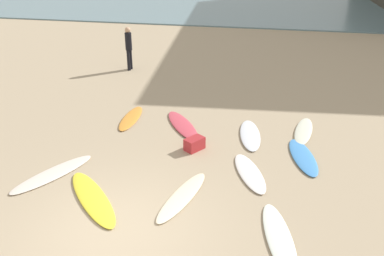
# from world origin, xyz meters

# --- Properties ---
(ground_plane) EXTENTS (120.00, 120.00, 0.00)m
(ground_plane) POSITION_xyz_m (0.00, 0.00, 0.00)
(ground_plane) COLOR tan
(surfboard_0) EXTENTS (1.00, 2.35, 0.07)m
(surfboard_0) POSITION_xyz_m (3.33, 0.38, 0.04)
(surfboard_0) COLOR white
(surfboard_0) RESTS_ON ground_plane
(surfboard_1) EXTENTS (1.64, 2.35, 0.06)m
(surfboard_1) POSITION_xyz_m (-2.34, 1.81, 0.03)
(surfboard_1) COLOR silver
(surfboard_1) RESTS_ON ground_plane
(surfboard_2) EXTENTS (1.00, 2.13, 0.08)m
(surfboard_2) POSITION_xyz_m (3.97, 3.85, 0.04)
(surfboard_2) COLOR #4490E2
(surfboard_2) RESTS_ON ground_plane
(surfboard_3) EXTENTS (1.09, 2.29, 0.06)m
(surfboard_3) POSITION_xyz_m (1.10, 1.44, 0.03)
(surfboard_3) COLOR #F5E4C0
(surfboard_3) RESTS_ON ground_plane
(surfboard_4) EXTENTS (0.52, 1.94, 0.07)m
(surfboard_4) POSITION_xyz_m (-1.43, 5.42, 0.04)
(surfboard_4) COLOR orange
(surfboard_4) RESTS_ON ground_plane
(surfboard_5) EXTENTS (0.85, 2.11, 0.08)m
(surfboard_5) POSITION_xyz_m (2.47, 4.90, 0.04)
(surfboard_5) COLOR white
(surfboard_5) RESTS_ON ground_plane
(surfboard_6) EXTENTS (2.10, 2.31, 0.08)m
(surfboard_6) POSITION_xyz_m (-0.93, 0.99, 0.04)
(surfboard_6) COLOR yellow
(surfboard_6) RESTS_ON ground_plane
(surfboard_7) EXTENTS (1.66, 2.23, 0.08)m
(surfboard_7) POSITION_xyz_m (0.34, 5.20, 0.04)
(surfboard_7) COLOR #D84556
(surfboard_7) RESTS_ON ground_plane
(surfboard_8) EXTENTS (1.21, 2.01, 0.07)m
(surfboard_8) POSITION_xyz_m (2.59, 2.76, 0.03)
(surfboard_8) COLOR white
(surfboard_8) RESTS_ON ground_plane
(surfboard_9) EXTENTS (0.81, 2.04, 0.09)m
(surfboard_9) POSITION_xyz_m (4.07, 5.45, 0.04)
(surfboard_9) COLOR silver
(surfboard_9) RESTS_ON ground_plane
(beachgoer_near) EXTENTS (0.31, 0.34, 1.85)m
(beachgoer_near) POSITION_xyz_m (-3.05, 10.35, 1.04)
(beachgoer_near) COLOR black
(beachgoer_near) RESTS_ON ground_plane
(beach_cooler) EXTENTS (0.60, 0.65, 0.35)m
(beach_cooler) POSITION_xyz_m (0.97, 3.79, 0.18)
(beach_cooler) COLOR #B2282D
(beach_cooler) RESTS_ON ground_plane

